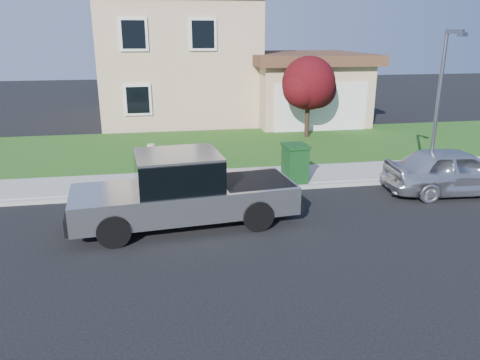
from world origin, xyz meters
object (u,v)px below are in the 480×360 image
pickup_truck (184,192)px  sedan (455,171)px  trash_bin (295,163)px  woman (153,177)px  street_lamp (439,103)px  ornamental_tree (309,86)px

pickup_truck → sedan: 8.29m
pickup_truck → trash_bin: (3.68, 2.58, -0.12)m
woman → street_lamp: bearing=178.6°
pickup_truck → sedan: bearing=0.9°
ornamental_tree → street_lamp: (1.43, -7.82, 0.32)m
pickup_truck → trash_bin: bearing=29.2°
woman → sedan: bearing=176.9°
ornamental_tree → street_lamp: bearing=-79.6°
sedan → trash_bin: bearing=74.4°
street_lamp → ornamental_tree: bearing=76.8°
sedan → ornamental_tree: 8.55m
sedan → ornamental_tree: (-2.06, 8.12, 1.70)m
woman → trash_bin: 4.57m
sedan → ornamental_tree: ornamental_tree is taller
ornamental_tree → trash_bin: 7.16m
pickup_truck → street_lamp: street_lamp is taller
woman → sedan: woman is taller
sedan → street_lamp: size_ratio=0.88×
trash_bin → street_lamp: (3.93, -1.32, 1.98)m
ornamental_tree → woman: bearing=-132.6°
woman → street_lamp: size_ratio=0.37×
pickup_truck → sedan: (8.23, 0.97, -0.16)m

